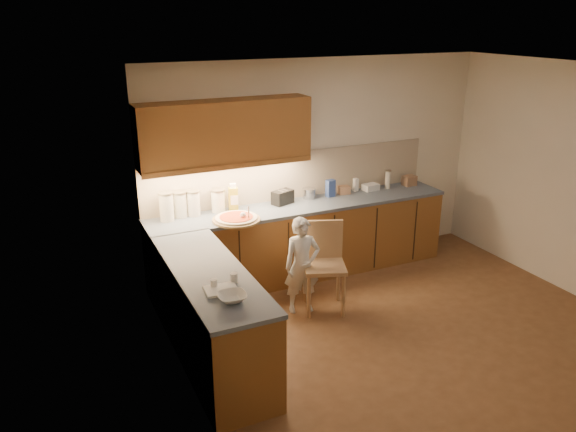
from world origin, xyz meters
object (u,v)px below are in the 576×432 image
at_px(wooden_chair, 324,259).
at_px(toaster, 283,197).
at_px(child, 302,266).
at_px(oil_jug, 233,198).
at_px(pizza_on_board, 237,219).

relative_size(wooden_chair, toaster, 3.32).
bearing_deg(child, oil_jug, 124.25).
height_order(child, wooden_chair, child).
relative_size(pizza_on_board, child, 0.50).
relative_size(wooden_chair, oil_jug, 2.97).
bearing_deg(oil_jug, wooden_chair, -54.88).
bearing_deg(wooden_chair, toaster, 114.58).
bearing_deg(oil_jug, toaster, -1.37).
xyz_separation_m(child, oil_jug, (-0.42, 0.96, 0.53)).
height_order(wooden_chair, oil_jug, oil_jug).
relative_size(child, toaster, 3.67).
xyz_separation_m(pizza_on_board, wooden_chair, (0.76, -0.63, -0.38)).
relative_size(child, oil_jug, 3.29).
height_order(oil_jug, toaster, oil_jug).
xyz_separation_m(child, toaster, (0.20, 0.94, 0.47)).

